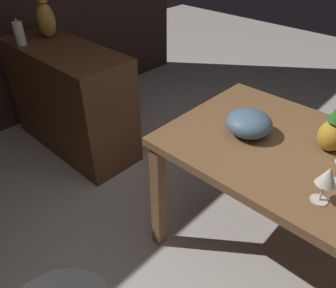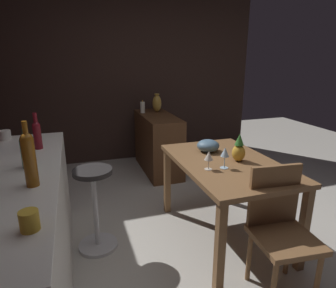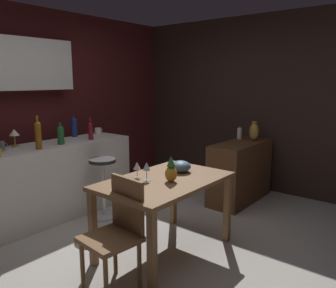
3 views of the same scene
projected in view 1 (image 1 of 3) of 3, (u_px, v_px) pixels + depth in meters
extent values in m
cube|color=brown|center=(311.00, 160.00, 1.40)|extent=(1.27, 0.81, 0.04)
cube|color=brown|center=(158.00, 198.00, 1.73)|extent=(0.06, 0.06, 0.70)
cube|color=brown|center=(233.00, 142.00, 2.15)|extent=(0.06, 0.06, 0.70)
cube|color=#56351E|center=(71.00, 100.00, 2.50)|extent=(1.10, 0.44, 0.82)
cylinder|color=silver|center=(336.00, 183.00, 1.25)|extent=(0.07, 0.07, 0.00)
cylinder|color=silver|center=(319.00, 200.00, 1.17)|extent=(0.06, 0.06, 0.00)
cylinder|color=silver|center=(322.00, 192.00, 1.15)|extent=(0.01, 0.01, 0.08)
cone|color=silver|center=(328.00, 176.00, 1.11)|extent=(0.07, 0.07, 0.07)
ellipsoid|color=gold|center=(332.00, 136.00, 1.39)|extent=(0.11, 0.11, 0.14)
ellipsoid|color=slate|center=(249.00, 123.00, 1.50)|extent=(0.21, 0.21, 0.11)
cylinder|color=white|center=(19.00, 34.00, 2.26)|extent=(0.07, 0.07, 0.16)
ellipsoid|color=yellow|center=(16.00, 20.00, 2.20)|extent=(0.01, 0.01, 0.03)
ellipsoid|color=#B78C38|center=(46.00, 20.00, 2.36)|extent=(0.13, 0.13, 0.25)
cylinder|color=#B78C38|center=(42.00, 1.00, 2.29)|extent=(0.07, 0.07, 0.02)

